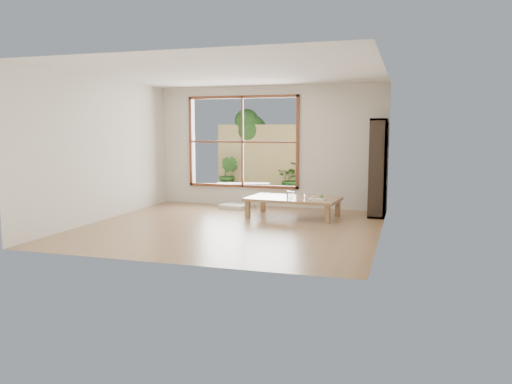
# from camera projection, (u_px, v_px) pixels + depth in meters

# --- Properties ---
(ground) EXTENTS (5.00, 5.00, 0.00)m
(ground) POSITION_uv_depth(u_px,v_px,m) (231.00, 226.00, 8.62)
(ground) COLOR #936E49
(ground) RESTS_ON ground
(low_table) EXTENTS (1.80, 1.12, 0.38)m
(low_table) POSITION_uv_depth(u_px,v_px,m) (293.00, 200.00, 9.51)
(low_table) COLOR #967648
(low_table) RESTS_ON ground
(floor_cushion) EXTENTS (0.69, 0.69, 0.08)m
(floor_cushion) POSITION_uv_depth(u_px,v_px,m) (236.00, 206.00, 10.68)
(floor_cushion) COLOR silver
(floor_cushion) RESTS_ON ground
(bookshelf) EXTENTS (0.30, 0.84, 1.87)m
(bookshelf) POSITION_uv_depth(u_px,v_px,m) (378.00, 168.00, 9.63)
(bookshelf) COLOR black
(bookshelf) RESTS_ON ground
(glass_tall) EXTENTS (0.07, 0.07, 0.13)m
(glass_tall) POSITION_uv_depth(u_px,v_px,m) (289.00, 194.00, 9.45)
(glass_tall) COLOR silver
(glass_tall) RESTS_ON low_table
(glass_mid) EXTENTS (0.06, 0.06, 0.09)m
(glass_mid) POSITION_uv_depth(u_px,v_px,m) (304.00, 195.00, 9.50)
(glass_mid) COLOR silver
(glass_mid) RESTS_ON low_table
(glass_short) EXTENTS (0.08, 0.08, 0.10)m
(glass_short) POSITION_uv_depth(u_px,v_px,m) (292.00, 194.00, 9.65)
(glass_short) COLOR silver
(glass_short) RESTS_ON low_table
(glass_small) EXTENTS (0.06, 0.06, 0.08)m
(glass_small) POSITION_uv_depth(u_px,v_px,m) (290.00, 195.00, 9.59)
(glass_small) COLOR silver
(glass_small) RESTS_ON low_table
(food_tray) EXTENTS (0.31, 0.22, 0.10)m
(food_tray) POSITION_uv_depth(u_px,v_px,m) (318.00, 198.00, 9.24)
(food_tray) COLOR white
(food_tray) RESTS_ON low_table
(deck) EXTENTS (2.80, 2.00, 0.05)m
(deck) POSITION_uv_depth(u_px,v_px,m) (258.00, 198.00, 12.17)
(deck) COLOR #3E352D
(deck) RESTS_ON ground
(garden_bench) EXTENTS (1.29, 0.66, 0.39)m
(garden_bench) POSITION_uv_depth(u_px,v_px,m) (243.00, 186.00, 11.72)
(garden_bench) COLOR black
(garden_bench) RESTS_ON deck
(bamboo_fence) EXTENTS (2.80, 0.06, 1.80)m
(bamboo_fence) POSITION_uv_depth(u_px,v_px,m) (269.00, 159.00, 13.01)
(bamboo_fence) COLOR #D9C26F
(bamboo_fence) RESTS_ON ground
(shrub_right) EXTENTS (0.92, 0.85, 0.86)m
(shrub_right) POSITION_uv_depth(u_px,v_px,m) (293.00, 179.00, 12.46)
(shrub_right) COLOR #2F5D22
(shrub_right) RESTS_ON deck
(shrub_left) EXTENTS (0.61, 0.53, 0.95)m
(shrub_left) POSITION_uv_depth(u_px,v_px,m) (229.00, 174.00, 13.08)
(shrub_left) COLOR #2F5D22
(shrub_left) RESTS_ON deck
(garden_tree) EXTENTS (1.04, 0.85, 2.22)m
(garden_tree) POSITION_uv_depth(u_px,v_px,m) (248.00, 131.00, 13.40)
(garden_tree) COLOR #4C3D2D
(garden_tree) RESTS_ON ground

